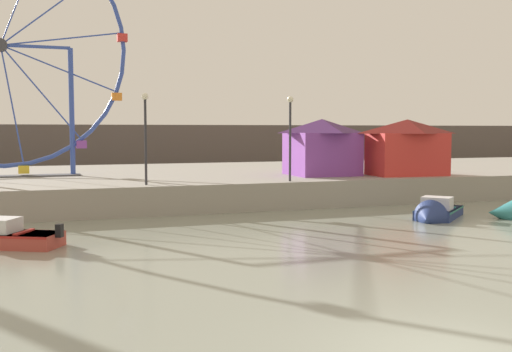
# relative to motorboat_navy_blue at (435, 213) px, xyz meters

# --- Properties ---
(quay_promenade) EXTENTS (110.00, 18.57, 1.38)m
(quay_promenade) POSITION_rel_motorboat_navy_blue_xyz_m (-9.59, 14.20, 0.40)
(quay_promenade) COLOR gray
(quay_promenade) RESTS_ON ground_plane
(distant_town_skyline) EXTENTS (140.00, 3.00, 4.40)m
(distant_town_skyline) POSITION_rel_motorboat_navy_blue_xyz_m (-9.59, 31.76, 1.91)
(distant_town_skyline) COLOR #564C47
(distant_town_skyline) RESTS_ON ground_plane
(motorboat_navy_blue) EXTENTS (3.99, 3.78, 1.51)m
(motorboat_navy_blue) POSITION_rel_motorboat_navy_blue_xyz_m (0.00, 0.00, 0.00)
(motorboat_navy_blue) COLOR navy
(motorboat_navy_blue) RESTS_ON ground_plane
(ferris_wheel_blue_frame) EXTENTS (13.46, 1.20, 13.77)m
(ferris_wheel_blue_frame) POSITION_rel_motorboat_navy_blue_xyz_m (-18.31, 13.22, 8.01)
(ferris_wheel_blue_frame) COLOR #334CA8
(ferris_wheel_blue_frame) RESTS_ON quay_promenade
(carnival_booth_purple_stall) EXTENTS (3.90, 3.67, 3.19)m
(carnival_booth_purple_stall) POSITION_rel_motorboat_navy_blue_xyz_m (-1.26, 8.91, 2.75)
(carnival_booth_purple_stall) COLOR purple
(carnival_booth_purple_stall) RESTS_ON quay_promenade
(carnival_booth_red_striped) EXTENTS (4.66, 3.01, 3.17)m
(carnival_booth_red_striped) POSITION_rel_motorboat_navy_blue_xyz_m (3.19, 7.09, 2.74)
(carnival_booth_red_striped) COLOR red
(carnival_booth_red_striped) RESTS_ON quay_promenade
(promenade_lamp_near) EXTENTS (0.32, 0.32, 4.25)m
(promenade_lamp_near) POSITION_rel_motorboat_navy_blue_xyz_m (-4.59, 5.65, 3.84)
(promenade_lamp_near) COLOR #2D2D33
(promenade_lamp_near) RESTS_ON quay_promenade
(promenade_lamp_far) EXTENTS (0.32, 0.32, 4.28)m
(promenade_lamp_far) POSITION_rel_motorboat_navy_blue_xyz_m (-11.74, 5.97, 3.86)
(promenade_lamp_far) COLOR #2D2D33
(promenade_lamp_far) RESTS_ON quay_promenade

